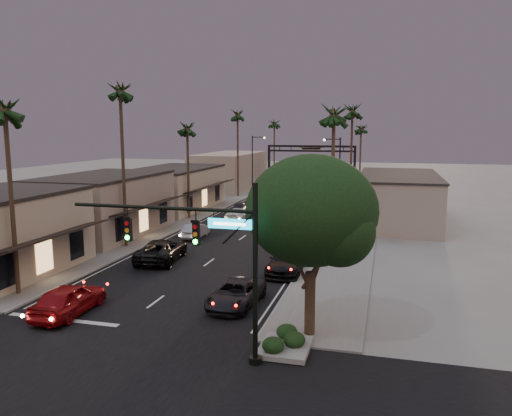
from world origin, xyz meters
The scene contains 33 objects.
ground centered at (0.00, 40.00, 0.00)m, with size 200.00×200.00×0.00m, color slate.
road centered at (0.00, 45.00, 0.00)m, with size 14.00×120.00×0.02m, color black.
cross_street centered at (0.00, 0.00, 0.00)m, with size 80.00×12.00×0.02m, color black.
sidewalk_left centered at (-9.50, 52.00, 0.06)m, with size 5.00×92.00×0.12m, color slate.
sidewalk_right centered at (9.50, 52.00, 0.06)m, with size 5.00×92.00×0.12m, color slate.
storefront_mid centered at (-13.00, 26.00, 2.75)m, with size 8.00×14.00×5.50m, color gray.
storefront_far centered at (-13.00, 42.00, 2.50)m, with size 8.00×16.00×5.00m, color tan.
storefront_dist centered at (-13.00, 65.00, 3.00)m, with size 8.00×20.00×6.00m, color gray.
building_right centered at (14.00, 40.00, 2.50)m, with size 8.00×18.00×5.00m, color gray.
traffic_signal centered at (5.69, 4.00, 5.08)m, with size 8.51×0.22×7.80m.
corner_tree centered at (9.48, 7.45, 5.98)m, with size 6.20×6.20×8.80m.
planter centered at (8.60, 5.50, 0.00)m, with size 2.20×2.60×0.24m, color gray.
arch centered at (0.00, 70.00, 5.53)m, with size 15.20×0.40×7.27m.
streetlight_right centered at (6.92, 45.00, 5.33)m, with size 2.13×0.30×9.00m.
streetlight_left centered at (-6.92, 58.00, 5.33)m, with size 2.13×0.30×9.00m.
palm_la centered at (-8.60, 9.00, 11.44)m, with size 3.20×3.20×13.20m.
palm_lb centered at (-8.60, 22.00, 13.39)m, with size 3.20×3.20×15.20m.
palm_lc centered at (-8.60, 36.00, 10.47)m, with size 3.20×3.20×12.20m.
palm_ld centered at (-8.60, 55.00, 12.42)m, with size 3.20×3.20×14.20m.
palm_ra centered at (8.60, 24.00, 11.44)m, with size 3.20×3.20×13.20m.
palm_rb centered at (8.60, 44.00, 12.42)m, with size 3.20×3.20×14.20m.
palm_rc centered at (8.60, 64.00, 10.47)m, with size 3.20×3.20×12.20m.
palm_far centered at (-8.30, 78.00, 11.44)m, with size 3.20×3.20×13.20m.
oncoming_red centered at (-3.65, 7.00, 0.86)m, with size 2.03×5.05×1.72m, color maroon.
oncoming_pickup centered at (-3.64, 18.52, 0.84)m, with size 2.78×6.03×1.68m, color black.
oncoming_silver centered at (-4.22, 26.88, 0.68)m, with size 1.45×4.15×1.37m, color #95959A.
oncoming_white centered at (-2.74, 35.99, 0.73)m, with size 2.04×5.02×1.46m, color white.
oncoming_dgrey centered at (-4.25, 41.49, 0.69)m, with size 1.63×4.05×1.38m, color black.
oncoming_grey_far centered at (-3.53, 52.57, 0.73)m, with size 1.54×4.41×1.45m, color #47464B.
curbside_near centered at (4.71, 10.62, 0.70)m, with size 2.33×5.05×1.40m, color black.
curbside_black centered at (6.20, 17.98, 0.82)m, with size 2.30×5.65×1.64m, color black.
curbside_grey centered at (6.10, 26.66, 0.80)m, with size 1.88×4.68×1.59m, color #444549.
curbside_far centered at (4.84, 50.48, 0.82)m, with size 1.75×5.01×1.65m, color black.
Camera 1 is at (12.76, -15.42, 9.93)m, focal length 35.00 mm.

